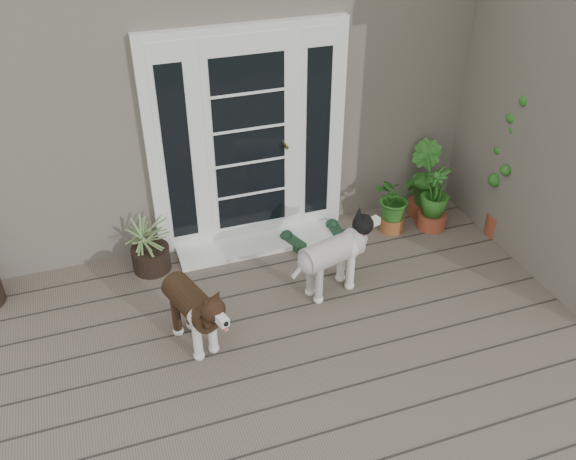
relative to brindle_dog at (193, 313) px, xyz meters
name	(u,v)px	position (x,y,z in m)	size (l,w,h in m)	color
deck	(357,390)	(1.07, -0.85, -0.38)	(6.20, 4.60, 0.12)	#6B5B4C
house_main	(216,38)	(1.07, 3.40, 1.11)	(7.40, 4.00, 3.10)	#665E54
door_unit	(248,140)	(0.87, 1.35, 0.76)	(1.90, 0.14, 2.15)	white
door_step	(258,243)	(0.87, 1.15, -0.29)	(1.60, 0.40, 0.05)	white
brindle_dog	(193,313)	(0.00, 0.00, 0.00)	(0.33, 0.76, 0.64)	#392515
white_dog	(331,262)	(1.30, 0.26, 0.00)	(0.33, 0.77, 0.64)	white
spider_plant	(149,241)	(-0.19, 1.12, 0.00)	(0.60, 0.60, 0.64)	#7A925A
herb_a	(394,207)	(2.27, 0.97, -0.04)	(0.44, 0.44, 0.56)	#25651C
herb_b	(423,189)	(2.71, 1.15, -0.01)	(0.41, 0.41, 0.61)	#154B18
herb_c	(434,204)	(2.69, 0.88, -0.04)	(0.36, 0.36, 0.56)	#1D5217
sapling	(515,164)	(3.30, 0.55, 0.49)	(0.48, 0.48, 1.62)	#1D5719
clog_left	(293,241)	(1.21, 1.03, -0.27)	(0.16, 0.34, 0.10)	#15361D
clog_right	(336,230)	(1.69, 1.07, -0.27)	(0.16, 0.34, 0.10)	#13311D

